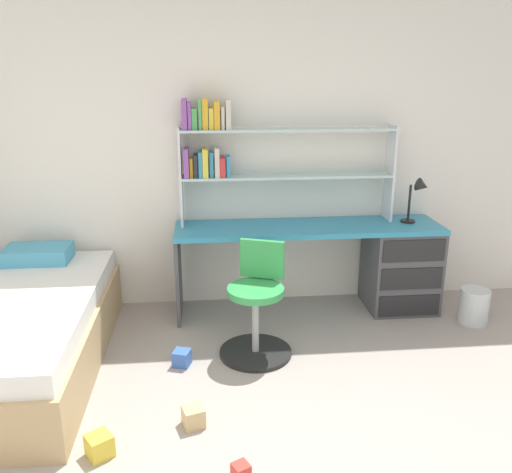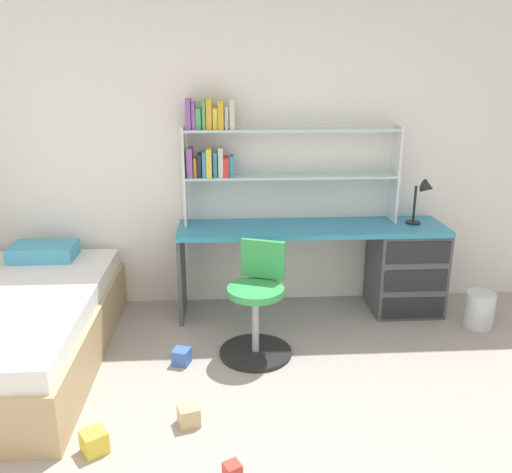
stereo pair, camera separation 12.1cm
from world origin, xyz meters
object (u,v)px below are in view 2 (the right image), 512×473
Objects in this scene: swivel_chair at (257,312)px; toy_block_red_1 at (232,471)px; desk at (381,263)px; waste_bin at (479,309)px; desk_lamp at (424,194)px; bed_platform at (14,330)px; toy_block_yellow_3 at (94,442)px; bookshelf_hutch at (252,151)px; toy_block_blue_4 at (182,357)px; toy_block_natural_0 at (189,415)px.

swivel_chair is 1.29m from toy_block_red_1.
waste_bin is at bearing -26.83° from desk.
toy_block_red_1 is at bearing -99.16° from swivel_chair.
swivel_chair is at bearing -154.52° from desk_lamp.
toy_block_red_1 is (1.48, -1.19, -0.22)m from bed_platform.
desk_lamp reaches higher than desk.
bookshelf_hutch is at bearing 62.60° from toy_block_yellow_3.
desk_lamp is 3.02m from toy_block_yellow_3.
desk_lamp is at bearing 25.48° from swivel_chair.
desk is at bearing 31.87° from swivel_chair.
bookshelf_hutch is 1.70m from toy_block_blue_4.
toy_block_yellow_3 reaches higher than toy_block_red_1.
desk_lamp is 3.10× the size of toy_block_yellow_3.
bookshelf_hutch reaches higher than desk.
bed_platform is 18.09× the size of toy_block_blue_4.
swivel_chair is 2.84× the size of waste_bin.
waste_bin is at bearing 9.91° from swivel_chair.
swivel_chair is at bearing 47.13° from toy_block_yellow_3.
toy_block_blue_4 is at bearing -166.41° from swivel_chair.
toy_block_blue_4 is at bearing 106.75° from toy_block_red_1.
toy_block_blue_4 is at bearing 65.50° from toy_block_yellow_3.
waste_bin is at bearing 26.47° from toy_block_natural_0.
toy_block_blue_4 is (-0.55, -0.95, -1.29)m from bookshelf_hutch.
desk is 19.66× the size of toy_block_blue_4.
toy_block_yellow_3 is 1.12× the size of toy_block_blue_4.
toy_block_yellow_3 is at bearing -157.37° from toy_block_natural_0.
bookshelf_hutch is at bearing 89.05° from swivel_chair.
swivel_chair is 1.40m from toy_block_yellow_3.
swivel_chair is 1.68m from bed_platform.
waste_bin reaches higher than toy_block_yellow_3.
bookshelf_hutch reaches higher than toy_block_yellow_3.
waste_bin is at bearing -41.48° from desk_lamp.
desk is at bearing 39.78° from toy_block_yellow_3.
toy_block_natural_0 is (-2.24, -1.12, -0.08)m from waste_bin.
swivel_chair is 0.40× the size of bed_platform.
toy_block_yellow_3 is (-2.73, -1.32, -0.08)m from waste_bin.
waste_bin is at bearing 5.94° from bed_platform.
toy_block_yellow_3 is (-2.02, -1.68, -0.36)m from desk.
toy_block_yellow_3 is at bearing 162.33° from toy_block_red_1.
toy_block_blue_4 is at bearing 97.70° from toy_block_natural_0.
toy_block_red_1 is at bearing -142.12° from waste_bin.
desk reaches higher than toy_block_blue_4.
waste_bin is (0.40, -0.35, -0.86)m from desk_lamp.
toy_block_natural_0 is 0.50m from toy_block_red_1.
toy_block_natural_0 is (-0.46, -1.62, -1.29)m from bookshelf_hutch.
swivel_chair is at bearing 61.06° from toy_block_natural_0.
swivel_chair is 7.31× the size of toy_block_blue_4.
bed_platform is 17.15× the size of toy_block_natural_0.
toy_block_yellow_3 is at bearing -154.21° from waste_bin.
toy_block_red_1 is 0.72× the size of toy_block_blue_4.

